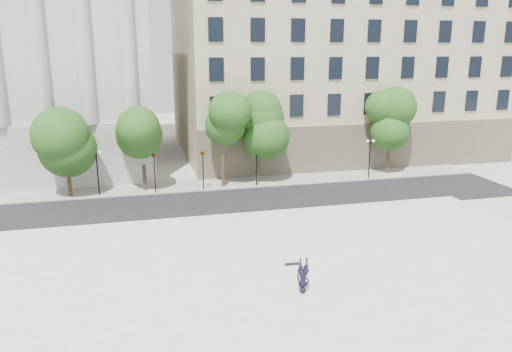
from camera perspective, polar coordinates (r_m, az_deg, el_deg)
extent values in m
plane|color=beige|center=(25.15, -3.35, -15.80)|extent=(160.00, 160.00, 0.00)
cube|color=white|center=(27.65, -4.52, -12.33)|extent=(44.00, 22.00, 0.45)
cube|color=black|center=(41.56, -7.92, -3.43)|extent=(60.00, 8.00, 0.02)
cube|color=#AAA69D|center=(47.27, -8.70, -1.20)|extent=(60.00, 4.00, 0.12)
cube|color=#B3B3AE|center=(61.83, -26.86, 12.77)|extent=(30.00, 26.00, 25.00)
cube|color=#B9AE8D|center=(64.97, 7.87, 12.39)|extent=(36.00, 26.00, 21.00)
cylinder|color=black|center=(45.07, -11.49, 0.13)|extent=(0.10, 0.10, 3.50)
imported|color=black|center=(44.61, -11.62, 2.73)|extent=(1.00, 1.69, 0.68)
cylinder|color=black|center=(45.42, -6.06, 0.45)|extent=(0.10, 0.10, 3.50)
imported|color=black|center=(44.97, -6.13, 3.02)|extent=(1.00, 1.65, 0.66)
imported|color=black|center=(26.31, 5.39, -12.64)|extent=(0.83, 1.94, 0.52)
cube|color=black|center=(29.45, 4.15, -10.00)|extent=(0.86, 0.25, 0.09)
cylinder|color=#382619|center=(46.26, -20.56, -0.65)|extent=(0.36, 0.36, 2.72)
sphere|color=#215016|center=(45.50, -20.96, 3.84)|extent=(4.57, 4.57, 4.57)
cylinder|color=#382619|center=(46.30, -12.62, -0.23)|extent=(0.36, 0.36, 2.44)
sphere|color=#215016|center=(45.60, -12.85, 3.80)|extent=(3.50, 3.50, 3.50)
cylinder|color=#382619|center=(46.45, -3.79, 0.50)|extent=(0.36, 0.36, 3.01)
sphere|color=#215016|center=(45.64, -3.87, 5.49)|extent=(3.92, 3.92, 3.92)
cylinder|color=#382619|center=(47.96, 0.23, 0.88)|extent=(0.36, 0.36, 2.86)
sphere|color=#215016|center=(47.20, 0.24, 5.47)|extent=(3.84, 3.84, 3.84)
cylinder|color=#382619|center=(53.14, 14.85, 1.76)|extent=(0.36, 0.36, 2.91)
sphere|color=#215016|center=(52.45, 15.12, 5.97)|extent=(3.71, 3.71, 3.71)
cylinder|color=black|center=(45.42, -17.62, 0.06)|extent=(0.12, 0.12, 3.85)
cube|color=black|center=(45.00, -17.81, 2.44)|extent=(0.60, 0.06, 0.06)
sphere|color=white|center=(45.00, -18.20, 2.54)|extent=(0.28, 0.28, 0.28)
sphere|color=white|center=(44.96, -17.44, 2.59)|extent=(0.28, 0.28, 0.28)
cylinder|color=black|center=(46.60, 0.06, 1.01)|extent=(0.12, 0.12, 3.69)
cube|color=black|center=(46.21, 0.06, 3.23)|extent=(0.60, 0.06, 0.06)
sphere|color=white|center=(46.12, -0.30, 3.34)|extent=(0.28, 0.28, 0.28)
sphere|color=white|center=(46.26, 0.43, 3.37)|extent=(0.28, 0.28, 0.28)
cylinder|color=black|center=(50.53, 12.83, 1.73)|extent=(0.12, 0.12, 3.73)
cube|color=black|center=(50.17, 12.94, 3.81)|extent=(0.60, 0.06, 0.06)
sphere|color=white|center=(50.02, 12.64, 3.91)|extent=(0.28, 0.28, 0.28)
sphere|color=white|center=(50.29, 13.26, 3.93)|extent=(0.28, 0.28, 0.28)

